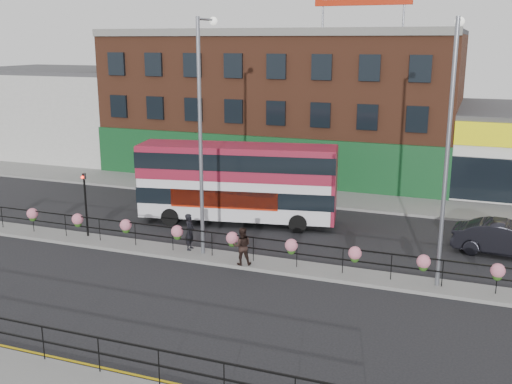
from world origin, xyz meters
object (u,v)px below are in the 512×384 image
(pedestrian_a, at_px, (190,232))
(car, at_px, (507,239))
(lamp_column_east, at_px, (449,131))
(pedestrian_b, at_px, (242,246))
(lamp_column_west, at_px, (203,117))
(double_decker_bus, at_px, (238,176))

(pedestrian_a, bearing_deg, car, -77.94)
(car, xyz_separation_m, pedestrian_a, (-13.79, -4.76, 0.23))
(car, relative_size, lamp_column_east, 0.47)
(lamp_column_east, bearing_deg, pedestrian_b, -173.71)
(car, relative_size, pedestrian_b, 2.92)
(lamp_column_west, bearing_deg, car, 20.02)
(pedestrian_b, height_order, lamp_column_east, lamp_column_east)
(pedestrian_b, distance_m, lamp_column_west, 5.89)
(lamp_column_west, bearing_deg, double_decker_bus, 95.09)
(double_decker_bus, xyz_separation_m, pedestrian_b, (2.67, -6.11, -1.63))
(lamp_column_east, bearing_deg, car, 61.00)
(pedestrian_a, height_order, pedestrian_b, pedestrian_a)
(pedestrian_a, relative_size, lamp_column_west, 0.16)
(pedestrian_a, bearing_deg, pedestrian_b, -114.57)
(pedestrian_b, bearing_deg, pedestrian_a, -40.15)
(pedestrian_a, height_order, lamp_column_east, lamp_column_east)
(double_decker_bus, bearing_deg, lamp_column_east, -25.75)
(pedestrian_a, distance_m, pedestrian_b, 3.14)
(double_decker_bus, xyz_separation_m, car, (13.47, -0.40, -1.84))
(pedestrian_a, bearing_deg, lamp_column_east, -97.25)
(lamp_column_east, bearing_deg, double_decker_bus, 154.25)
(double_decker_bus, bearing_deg, pedestrian_a, -93.53)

